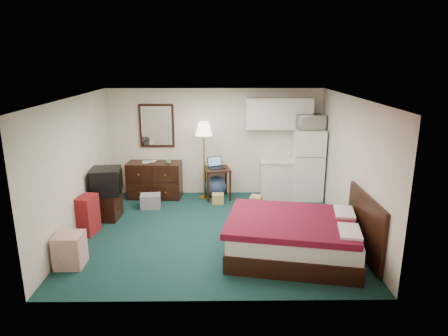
{
  "coord_description": "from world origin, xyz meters",
  "views": [
    {
      "loc": [
        0.1,
        -6.95,
        3.16
      ],
      "look_at": [
        0.18,
        0.27,
        1.16
      ],
      "focal_mm": 32.0,
      "sensor_mm": 36.0,
      "label": 1
    }
  ],
  "objects_px": {
    "dresser": "(155,180)",
    "bed": "(293,238)",
    "floor_lamp": "(204,161)",
    "tv_stand": "(106,206)",
    "suitcase": "(88,215)",
    "fridge": "(308,164)",
    "kitchen_counter": "(278,179)",
    "desk": "(217,183)"
  },
  "relations": [
    {
      "from": "dresser",
      "to": "bed",
      "type": "distance_m",
      "value": 4.02
    },
    {
      "from": "tv_stand",
      "to": "fridge",
      "type": "bearing_deg",
      "value": 19.06
    },
    {
      "from": "dresser",
      "to": "tv_stand",
      "type": "xyz_separation_m",
      "value": [
        -0.79,
        -1.29,
        -0.15
      ]
    },
    {
      "from": "floor_lamp",
      "to": "tv_stand",
      "type": "height_order",
      "value": "floor_lamp"
    },
    {
      "from": "suitcase",
      "to": "kitchen_counter",
      "type": "bearing_deg",
      "value": 38.39
    },
    {
      "from": "dresser",
      "to": "fridge",
      "type": "distance_m",
      "value": 3.56
    },
    {
      "from": "desk",
      "to": "tv_stand",
      "type": "bearing_deg",
      "value": -161.81
    },
    {
      "from": "kitchen_counter",
      "to": "fridge",
      "type": "xyz_separation_m",
      "value": [
        0.66,
        -0.03,
        0.38
      ]
    },
    {
      "from": "bed",
      "to": "suitcase",
      "type": "bearing_deg",
      "value": 176.56
    },
    {
      "from": "desk",
      "to": "tv_stand",
      "type": "xyz_separation_m",
      "value": [
        -2.25,
        -1.2,
        -0.09
      ]
    },
    {
      "from": "fridge",
      "to": "suitcase",
      "type": "xyz_separation_m",
      "value": [
        -4.47,
        -1.93,
        -0.45
      ]
    },
    {
      "from": "desk",
      "to": "bed",
      "type": "bearing_deg",
      "value": -76.42
    },
    {
      "from": "floor_lamp",
      "to": "kitchen_counter",
      "type": "xyz_separation_m",
      "value": [
        1.72,
        0.02,
        -0.46
      ]
    },
    {
      "from": "dresser",
      "to": "kitchen_counter",
      "type": "xyz_separation_m",
      "value": [
        2.88,
        -0.05,
        0.02
      ]
    },
    {
      "from": "floor_lamp",
      "to": "tv_stand",
      "type": "distance_m",
      "value": 2.39
    },
    {
      "from": "kitchen_counter",
      "to": "fridge",
      "type": "height_order",
      "value": "fridge"
    },
    {
      "from": "suitcase",
      "to": "fridge",
      "type": "bearing_deg",
      "value": 34.49
    },
    {
      "from": "floor_lamp",
      "to": "tv_stand",
      "type": "bearing_deg",
      "value": -148.07
    },
    {
      "from": "tv_stand",
      "to": "bed",
      "type": "bearing_deg",
      "value": -22.03
    },
    {
      "from": "kitchen_counter",
      "to": "tv_stand",
      "type": "distance_m",
      "value": 3.88
    },
    {
      "from": "bed",
      "to": "suitcase",
      "type": "relative_size",
      "value": 2.82
    },
    {
      "from": "dresser",
      "to": "floor_lamp",
      "type": "distance_m",
      "value": 1.26
    },
    {
      "from": "fridge",
      "to": "suitcase",
      "type": "relative_size",
      "value": 2.24
    },
    {
      "from": "desk",
      "to": "suitcase",
      "type": "distance_m",
      "value": 3.07
    },
    {
      "from": "floor_lamp",
      "to": "bed",
      "type": "xyz_separation_m",
      "value": [
        1.55,
        -2.89,
        -0.57
      ]
    },
    {
      "from": "desk",
      "to": "suitcase",
      "type": "height_order",
      "value": "suitcase"
    },
    {
      "from": "tv_stand",
      "to": "dresser",
      "type": "bearing_deg",
      "value": 61.83
    },
    {
      "from": "fridge",
      "to": "tv_stand",
      "type": "bearing_deg",
      "value": -161.21
    },
    {
      "from": "kitchen_counter",
      "to": "suitcase",
      "type": "xyz_separation_m",
      "value": [
        -3.81,
        -1.96,
        -0.07
      ]
    },
    {
      "from": "dresser",
      "to": "suitcase",
      "type": "distance_m",
      "value": 2.22
    },
    {
      "from": "desk",
      "to": "suitcase",
      "type": "xyz_separation_m",
      "value": [
        -2.39,
        -1.93,
        0.0
      ]
    },
    {
      "from": "dresser",
      "to": "bed",
      "type": "xyz_separation_m",
      "value": [
        2.71,
        -2.96,
        -0.09
      ]
    },
    {
      "from": "floor_lamp",
      "to": "fridge",
      "type": "height_order",
      "value": "floor_lamp"
    },
    {
      "from": "desk",
      "to": "fridge",
      "type": "relative_size",
      "value": 0.44
    },
    {
      "from": "tv_stand",
      "to": "suitcase",
      "type": "bearing_deg",
      "value": -97.47
    },
    {
      "from": "fridge",
      "to": "tv_stand",
      "type": "xyz_separation_m",
      "value": [
        -4.33,
        -1.21,
        -0.55
      ]
    },
    {
      "from": "floor_lamp",
      "to": "bed",
      "type": "distance_m",
      "value": 3.33
    },
    {
      "from": "fridge",
      "to": "tv_stand",
      "type": "relative_size",
      "value": 2.82
    },
    {
      "from": "dresser",
      "to": "desk",
      "type": "distance_m",
      "value": 1.46
    },
    {
      "from": "desk",
      "to": "kitchen_counter",
      "type": "height_order",
      "value": "kitchen_counter"
    },
    {
      "from": "floor_lamp",
      "to": "kitchen_counter",
      "type": "distance_m",
      "value": 1.78
    },
    {
      "from": "tv_stand",
      "to": "suitcase",
      "type": "height_order",
      "value": "suitcase"
    }
  ]
}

